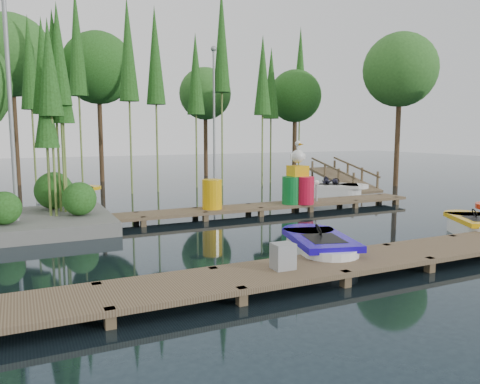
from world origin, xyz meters
name	(u,v)px	position (x,y,z in m)	size (l,w,h in m)	color
ground_plane	(232,233)	(0.00, 0.00, 0.00)	(90.00, 90.00, 0.00)	#1B2A33
near_dock	(326,266)	(0.00, -4.50, 0.23)	(18.00, 1.50, 0.50)	brown
far_dock	(228,210)	(1.00, 2.50, 0.23)	(15.00, 1.20, 0.50)	brown
tree_screen	(94,60)	(-2.04, 10.60, 6.12)	(34.42, 18.53, 10.31)	#46301D
lamp_island	(9,80)	(-5.50, 2.50, 4.26)	(0.30, 0.30, 7.25)	gray
lamp_rear	(214,105)	(4.00, 11.00, 4.26)	(0.30, 0.30, 7.25)	gray
ramp	(344,179)	(9.00, 6.50, 0.59)	(1.50, 3.94, 1.49)	brown
boat_blue	(319,249)	(0.60, -3.43, 0.26)	(1.87, 2.90, 0.90)	white
boat_yellow_near	(475,227)	(6.05, -3.13, 0.23)	(2.06, 2.62, 0.81)	white
boat_yellow_far	(67,194)	(-3.60, 8.73, 0.28)	(2.81, 1.62, 1.32)	white
boat_white_far	(334,191)	(7.09, 4.76, 0.29)	(2.99, 2.62, 1.31)	white
utility_cabinet	(283,256)	(-0.98, -4.50, 0.55)	(0.40, 0.34, 0.49)	gray
yellow_barrel	(212,194)	(0.42, 2.50, 0.80)	(0.66, 0.66, 1.00)	#E4A60C
drum_cluster	(299,185)	(3.74, 2.34, 0.96)	(1.31, 1.20, 2.26)	#0C6C27
seagull_post	(317,187)	(4.62, 2.50, 0.83)	(0.49, 0.27, 0.79)	gray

